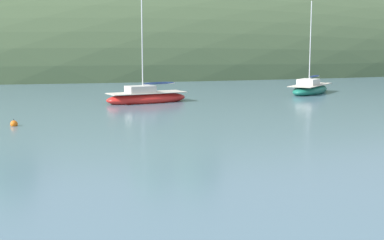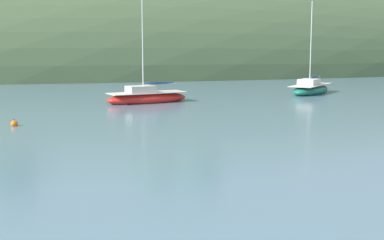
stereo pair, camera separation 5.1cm
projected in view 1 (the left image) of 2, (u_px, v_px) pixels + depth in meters
The scene contains 4 objects.
far_shoreline_hill at pixel (224, 72), 89.84m from camera, with size 150.00×36.00×35.30m.
sailboat_blue_center at pixel (146, 97), 44.81m from camera, with size 7.48×3.70×9.89m.
sailboat_teal_outer at pixel (310, 89), 52.90m from camera, with size 7.23×6.76×9.30m.
mooring_buoy_channel at pixel (14, 124), 32.09m from camera, with size 0.44×0.44×0.54m.
Camera 1 is at (-7.98, -4.72, 4.96)m, focal length 49.65 mm.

